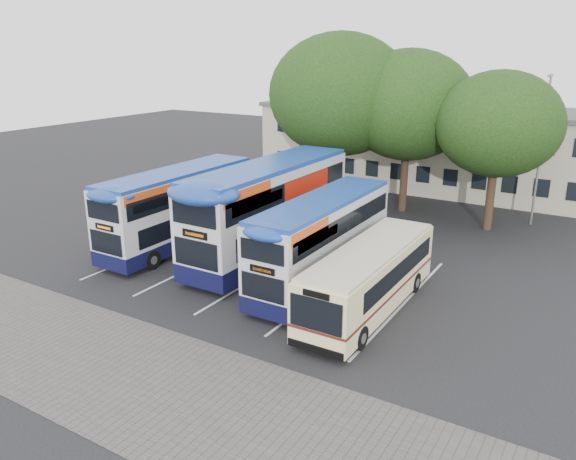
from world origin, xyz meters
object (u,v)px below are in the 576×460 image
(lamp_post, at_px, (542,143))
(tree_right, at_px, (499,124))
(bus_dd_left, at_px, (179,205))
(bus_single, at_px, (370,275))
(bus_dd_mid, at_px, (270,206))
(bus_dd_right, at_px, (323,237))
(tree_left, at_px, (340,95))
(tree_mid, at_px, (409,105))

(lamp_post, xyz_separation_m, tree_right, (-2.11, -2.39, 1.22))
(bus_dd_left, relative_size, bus_single, 1.11)
(tree_right, height_order, bus_dd_mid, tree_right)
(lamp_post, height_order, bus_single, lamp_post)
(bus_dd_right, height_order, bus_single, bus_dd_right)
(bus_dd_left, height_order, bus_dd_mid, bus_dd_mid)
(lamp_post, relative_size, bus_single, 0.98)
(tree_left, xyz_separation_m, bus_single, (8.48, -14.04, -5.97))
(tree_mid, relative_size, bus_dd_right, 1.07)
(tree_left, xyz_separation_m, bus_dd_left, (-3.62, -12.07, -5.18))
(tree_left, xyz_separation_m, bus_dd_right, (5.50, -12.63, -5.28))
(bus_dd_mid, bearing_deg, bus_dd_left, -165.43)
(tree_mid, height_order, bus_dd_left, tree_mid)
(lamp_post, height_order, bus_dd_mid, lamp_post)
(tree_right, relative_size, bus_dd_mid, 0.79)
(lamp_post, height_order, tree_mid, tree_mid)
(lamp_post, bearing_deg, bus_dd_left, -138.19)
(tree_left, relative_size, tree_right, 1.23)
(tree_mid, relative_size, bus_single, 1.13)
(tree_right, height_order, bus_dd_left, tree_right)
(tree_left, height_order, bus_single, tree_left)
(tree_mid, relative_size, bus_dd_mid, 0.89)
(bus_dd_left, xyz_separation_m, bus_dd_mid, (5.06, 1.31, 0.36))
(tree_right, bearing_deg, bus_dd_left, -139.37)
(lamp_post, distance_m, bus_dd_mid, 17.06)
(tree_right, relative_size, bus_single, 1.01)
(lamp_post, xyz_separation_m, bus_dd_right, (-6.81, -14.81, -2.83))
(tree_right, height_order, bus_single, tree_right)
(tree_mid, distance_m, tree_right, 6.03)
(bus_dd_mid, bearing_deg, tree_mid, 76.21)
(bus_single, bearing_deg, bus_dd_left, 170.72)
(tree_left, distance_m, bus_single, 17.46)
(bus_dd_right, bearing_deg, tree_right, 69.26)
(lamp_post, xyz_separation_m, bus_dd_left, (-15.93, -14.25, -2.73))
(bus_dd_mid, relative_size, bus_single, 1.28)
(tree_right, relative_size, bus_dd_right, 0.95)
(tree_left, bearing_deg, lamp_post, 10.03)
(bus_dd_right, distance_m, bus_single, 3.37)
(lamp_post, xyz_separation_m, bus_dd_mid, (-10.87, -12.93, -2.37))
(tree_left, relative_size, bus_dd_left, 1.13)
(tree_mid, height_order, tree_right, tree_mid)
(bus_dd_mid, bearing_deg, lamp_post, 49.95)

